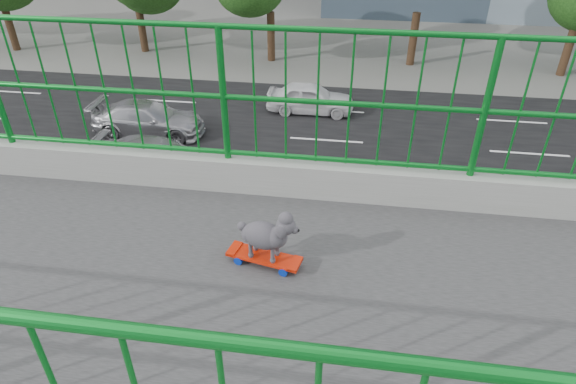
% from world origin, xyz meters
% --- Properties ---
extents(road, '(18.00, 90.00, 0.02)m').
position_xyz_m(road, '(-13.00, 0.00, 0.01)').
color(road, black).
rests_on(road, ground).
extents(railing, '(3.00, 24.00, 1.42)m').
position_xyz_m(railing, '(0.00, 0.00, 7.21)').
color(railing, gray).
rests_on(railing, footbridge).
extents(skateboard, '(0.26, 0.55, 0.07)m').
position_xyz_m(skateboard, '(-0.44, 0.49, 7.05)').
color(skateboard, red).
rests_on(skateboard, footbridge).
extents(poodle, '(0.25, 0.45, 0.38)m').
position_xyz_m(poodle, '(-0.44, 0.51, 7.27)').
color(poodle, '#302D33').
rests_on(poodle, skateboard).
extents(car_0, '(1.80, 4.49, 1.53)m').
position_xyz_m(car_0, '(-6.00, 4.18, 0.76)').
color(car_0, black).
rests_on(car_0, ground).
extents(car_1, '(1.47, 4.22, 1.39)m').
position_xyz_m(car_1, '(-9.20, -3.75, 0.70)').
color(car_1, red).
rests_on(car_1, ground).
extents(car_3, '(1.90, 4.67, 1.36)m').
position_xyz_m(car_3, '(-15.60, -7.41, 0.68)').
color(car_3, '#9D9DA2').
rests_on(car_3, ground).
extents(car_4, '(1.58, 3.94, 1.34)m').
position_xyz_m(car_4, '(-18.80, -0.97, 0.67)').
color(car_4, silver).
rests_on(car_4, ground).
extents(car_6, '(2.34, 5.08, 1.41)m').
position_xyz_m(car_6, '(-9.20, -0.86, 0.71)').
color(car_6, red).
rests_on(car_6, ground).
extents(car_7, '(1.91, 4.70, 1.36)m').
position_xyz_m(car_7, '(-12.40, -5.83, 0.68)').
color(car_7, '#9D9DA2').
rests_on(car_7, ground).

